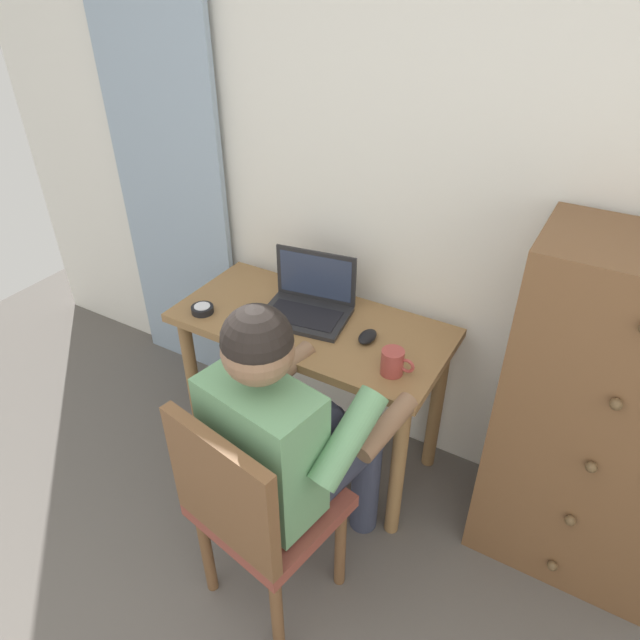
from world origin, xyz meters
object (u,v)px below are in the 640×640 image
object	(u,v)px
chair	(254,508)
laptop	(308,302)
dresser	(601,424)
desk	(311,347)
person_seated	(291,433)
desk_clock	(202,309)
coffee_mug	(394,362)
computer_mouse	(368,337)

from	to	relation	value
chair	laptop	size ratio (longest dim) A/B	2.39
dresser	desk	bearing A→B (deg)	-176.35
desk	person_seated	world-z (taller)	person_seated
dresser	chair	bearing A→B (deg)	-138.57
desk	chair	world-z (taller)	chair
desk	chair	bearing A→B (deg)	-73.26
desk_clock	desk	bearing A→B (deg)	21.52
desk	coffee_mug	distance (m)	0.47
chair	computer_mouse	bearing A→B (deg)	86.98
coffee_mug	desk	bearing A→B (deg)	162.32
computer_mouse	coffee_mug	distance (m)	0.21
laptop	computer_mouse	xyz separation A→B (m)	(0.29, -0.05, -0.04)
coffee_mug	dresser	bearing A→B (deg)	16.55
dresser	person_seated	xyz separation A→B (m)	(-0.85, -0.59, 0.04)
computer_mouse	laptop	bearing A→B (deg)	170.20
chair	person_seated	world-z (taller)	person_seated
coffee_mug	desk_clock	bearing A→B (deg)	-177.77
desk	dresser	size ratio (longest dim) A/B	0.85
dresser	desk_clock	size ratio (longest dim) A/B	14.35
computer_mouse	desk	bearing A→B (deg)	-179.63
laptop	coffee_mug	distance (m)	0.49
desk_clock	computer_mouse	bearing A→B (deg)	13.93
chair	desk_clock	bearing A→B (deg)	139.22
person_seated	coffee_mug	world-z (taller)	person_seated
dresser	chair	distance (m)	1.18
computer_mouse	desk_clock	distance (m)	0.68
chair	coffee_mug	bearing A→B (deg)	70.69
desk	laptop	xyz separation A→B (m)	(-0.04, 0.05, 0.18)
chair	coffee_mug	world-z (taller)	chair
person_seated	desk_clock	size ratio (longest dim) A/B	13.48
person_seated	desk_clock	distance (m)	0.75
person_seated	coffee_mug	xyz separation A→B (m)	(0.17, 0.39, 0.09)
computer_mouse	desk_clock	bearing A→B (deg)	-165.94
desk	coffee_mug	bearing A→B (deg)	-17.68
coffee_mug	person_seated	bearing A→B (deg)	-113.69
dresser	chair	xyz separation A→B (m)	(-0.87, -0.77, -0.14)
computer_mouse	desk_clock	size ratio (longest dim) A/B	1.11
person_seated	coffee_mug	distance (m)	0.43
desk	desk_clock	world-z (taller)	desk_clock
desk	laptop	world-z (taller)	laptop
person_seated	coffee_mug	size ratio (longest dim) A/B	10.11
dresser	coffee_mug	distance (m)	0.72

